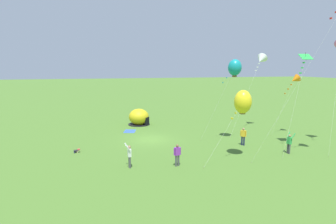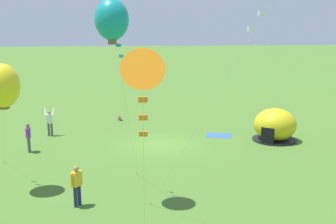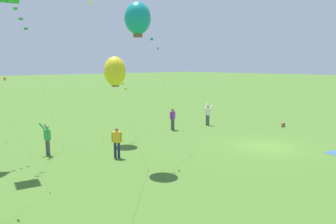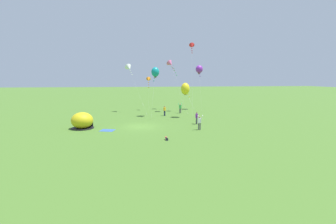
{
  "view_description": "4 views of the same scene",
  "coord_description": "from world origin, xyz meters",
  "px_view_note": "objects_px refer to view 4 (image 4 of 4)",
  "views": [
    {
      "loc": [
        26.02,
        -4.93,
        7.49
      ],
      "look_at": [
        -1.51,
        2.3,
        2.57
      ],
      "focal_mm": 28.0,
      "sensor_mm": 36.0,
      "label": 1
    },
    {
      "loc": [
        2.37,
        23.49,
        7.06
      ],
      "look_at": [
        -0.22,
        2.04,
        2.51
      ],
      "focal_mm": 42.0,
      "sensor_mm": 36.0,
      "label": 2
    },
    {
      "loc": [
        -10.6,
        18.25,
        5.16
      ],
      "look_at": [
        3.97,
        4.66,
        2.25
      ],
      "focal_mm": 35.0,
      "sensor_mm": 36.0,
      "label": 3
    },
    {
      "loc": [
        -0.5,
        -29.52,
        6.32
      ],
      "look_at": [
        3.67,
        0.09,
        1.88
      ],
      "focal_mm": 24.0,
      "sensor_mm": 36.0,
      "label": 4
    }
  ],
  "objects_px": {
    "person_flying_kite": "(199,122)",
    "kite_white": "(129,68)",
    "kite_green": "(173,69)",
    "kite_red": "(192,46)",
    "kite_purple": "(199,69)",
    "kite_pink": "(170,64)",
    "kite_orange": "(148,80)",
    "person_arms_raised": "(180,108)",
    "kite_teal": "(155,72)",
    "popup_tent": "(82,121)",
    "person_watching_sky": "(197,117)",
    "person_center_field": "(165,110)",
    "kite_yellow": "(185,89)",
    "toddler_crawling": "(167,139)"
  },
  "relations": [
    {
      "from": "kite_white",
      "to": "kite_pink",
      "type": "bearing_deg",
      "value": 17.97
    },
    {
      "from": "person_center_field",
      "to": "kite_pink",
      "type": "height_order",
      "value": "kite_pink"
    },
    {
      "from": "kite_white",
      "to": "kite_teal",
      "type": "bearing_deg",
      "value": -52.84
    },
    {
      "from": "kite_red",
      "to": "kite_orange",
      "type": "relative_size",
      "value": 1.94
    },
    {
      "from": "kite_green",
      "to": "kite_purple",
      "type": "height_order",
      "value": "kite_purple"
    },
    {
      "from": "person_center_field",
      "to": "kite_teal",
      "type": "height_order",
      "value": "kite_teal"
    },
    {
      "from": "person_arms_raised",
      "to": "kite_teal",
      "type": "xyz_separation_m",
      "value": [
        -4.81,
        -2.9,
        6.42
      ]
    },
    {
      "from": "person_flying_kite",
      "to": "kite_white",
      "type": "height_order",
      "value": "kite_white"
    },
    {
      "from": "kite_white",
      "to": "person_arms_raised",
      "type": "bearing_deg",
      "value": -17.7
    },
    {
      "from": "person_flying_kite",
      "to": "person_arms_raised",
      "type": "distance_m",
      "value": 13.82
    },
    {
      "from": "kite_green",
      "to": "person_watching_sky",
      "type": "bearing_deg",
      "value": -83.6
    },
    {
      "from": "kite_white",
      "to": "kite_yellow",
      "type": "distance_m",
      "value": 12.42
    },
    {
      "from": "popup_tent",
      "to": "kite_green",
      "type": "bearing_deg",
      "value": 42.48
    },
    {
      "from": "person_center_field",
      "to": "person_flying_kite",
      "type": "relative_size",
      "value": 0.91
    },
    {
      "from": "kite_yellow",
      "to": "person_center_field",
      "type": "bearing_deg",
      "value": 146.36
    },
    {
      "from": "kite_orange",
      "to": "kite_yellow",
      "type": "bearing_deg",
      "value": -60.04
    },
    {
      "from": "toddler_crawling",
      "to": "kite_white",
      "type": "relative_size",
      "value": 0.06
    },
    {
      "from": "person_center_field",
      "to": "kite_green",
      "type": "bearing_deg",
      "value": 63.12
    },
    {
      "from": "person_watching_sky",
      "to": "kite_purple",
      "type": "bearing_deg",
      "value": 73.37
    },
    {
      "from": "kite_white",
      "to": "person_center_field",
      "type": "bearing_deg",
      "value": -42.51
    },
    {
      "from": "kite_yellow",
      "to": "kite_teal",
      "type": "bearing_deg",
      "value": 159.7
    },
    {
      "from": "toddler_crawling",
      "to": "kite_green",
      "type": "relative_size",
      "value": 0.06
    },
    {
      "from": "kite_purple",
      "to": "kite_yellow",
      "type": "relative_size",
      "value": 1.59
    },
    {
      "from": "kite_green",
      "to": "kite_red",
      "type": "relative_size",
      "value": 0.67
    },
    {
      "from": "person_watching_sky",
      "to": "kite_teal",
      "type": "distance_m",
      "value": 11.06
    },
    {
      "from": "person_arms_raised",
      "to": "kite_yellow",
      "type": "distance_m",
      "value": 5.94
    },
    {
      "from": "person_watching_sky",
      "to": "kite_white",
      "type": "height_order",
      "value": "kite_white"
    },
    {
      "from": "popup_tent",
      "to": "kite_green",
      "type": "height_order",
      "value": "kite_green"
    },
    {
      "from": "person_flying_kite",
      "to": "kite_pink",
      "type": "relative_size",
      "value": 0.19
    },
    {
      "from": "person_arms_raised",
      "to": "kite_white",
      "type": "relative_size",
      "value": 0.21
    },
    {
      "from": "person_arms_raised",
      "to": "kite_pink",
      "type": "bearing_deg",
      "value": 100.01
    },
    {
      "from": "person_watching_sky",
      "to": "kite_pink",
      "type": "height_order",
      "value": "kite_pink"
    },
    {
      "from": "kite_white",
      "to": "kite_purple",
      "type": "bearing_deg",
      "value": 6.92
    },
    {
      "from": "popup_tent",
      "to": "person_flying_kite",
      "type": "relative_size",
      "value": 1.49
    },
    {
      "from": "person_watching_sky",
      "to": "kite_orange",
      "type": "distance_m",
      "value": 16.94
    },
    {
      "from": "person_center_field",
      "to": "kite_orange",
      "type": "relative_size",
      "value": 0.26
    },
    {
      "from": "kite_green",
      "to": "kite_teal",
      "type": "height_order",
      "value": "kite_green"
    },
    {
      "from": "kite_teal",
      "to": "person_arms_raised",
      "type": "bearing_deg",
      "value": 31.13
    },
    {
      "from": "kite_green",
      "to": "kite_purple",
      "type": "bearing_deg",
      "value": 26.22
    },
    {
      "from": "kite_purple",
      "to": "kite_white",
      "type": "height_order",
      "value": "kite_white"
    },
    {
      "from": "person_center_field",
      "to": "kite_pink",
      "type": "bearing_deg",
      "value": 74.76
    },
    {
      "from": "popup_tent",
      "to": "kite_pink",
      "type": "bearing_deg",
      "value": 49.96
    },
    {
      "from": "person_center_field",
      "to": "kite_yellow",
      "type": "relative_size",
      "value": 0.3
    },
    {
      "from": "kite_purple",
      "to": "kite_pink",
      "type": "bearing_deg",
      "value": 170.46
    },
    {
      "from": "kite_green",
      "to": "kite_red",
      "type": "xyz_separation_m",
      "value": [
        3.51,
        0.1,
        4.22
      ]
    },
    {
      "from": "person_center_field",
      "to": "kite_teal",
      "type": "relative_size",
      "value": 0.21
    },
    {
      "from": "person_flying_kite",
      "to": "kite_green",
      "type": "height_order",
      "value": "kite_green"
    },
    {
      "from": "toddler_crawling",
      "to": "kite_purple",
      "type": "xyz_separation_m",
      "value": [
        9.75,
        22.6,
        8.05
      ]
    },
    {
      "from": "kite_purple",
      "to": "kite_orange",
      "type": "distance_m",
      "value": 10.53
    },
    {
      "from": "person_watching_sky",
      "to": "kite_white",
      "type": "bearing_deg",
      "value": 125.95
    }
  ]
}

